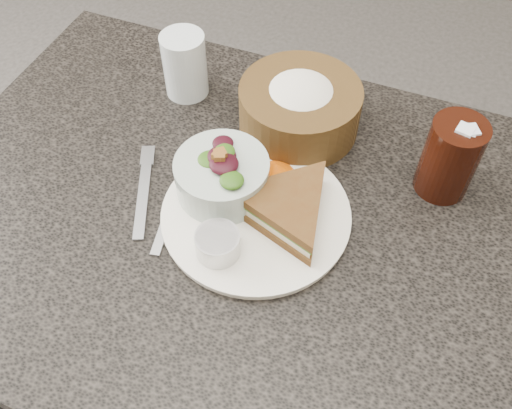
{
  "coord_description": "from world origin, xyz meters",
  "views": [
    {
      "loc": [
        0.18,
        -0.44,
        1.41
      ],
      "look_at": [
        0.0,
        0.0,
        0.78
      ],
      "focal_mm": 40.0,
      "sensor_mm": 36.0,
      "label": 1
    }
  ],
  "objects_px": {
    "dining_table": "(254,332)",
    "dinner_plate": "(256,215)",
    "cola_glass": "(451,155)",
    "water_glass": "(185,65)",
    "bread_basket": "(300,102)",
    "dressing_ramekin": "(218,244)",
    "sandwich": "(287,208)",
    "salad_bowl": "(222,171)"
  },
  "relations": [
    {
      "from": "salad_bowl",
      "to": "dressing_ramekin",
      "type": "relative_size",
      "value": 2.24
    },
    {
      "from": "dinner_plate",
      "to": "dressing_ramekin",
      "type": "height_order",
      "value": "dressing_ramekin"
    },
    {
      "from": "dining_table",
      "to": "sandwich",
      "type": "relative_size",
      "value": 5.75
    },
    {
      "from": "sandwich",
      "to": "cola_glass",
      "type": "xyz_separation_m",
      "value": [
        0.19,
        0.15,
        0.03
      ]
    },
    {
      "from": "dining_table",
      "to": "water_glass",
      "type": "height_order",
      "value": "water_glass"
    },
    {
      "from": "bread_basket",
      "to": "sandwich",
      "type": "bearing_deg",
      "value": -75.98
    },
    {
      "from": "salad_bowl",
      "to": "bread_basket",
      "type": "bearing_deg",
      "value": 71.84
    },
    {
      "from": "dining_table",
      "to": "salad_bowl",
      "type": "relative_size",
      "value": 7.43
    },
    {
      "from": "salad_bowl",
      "to": "dressing_ramekin",
      "type": "height_order",
      "value": "salad_bowl"
    },
    {
      "from": "dinner_plate",
      "to": "salad_bowl",
      "type": "xyz_separation_m",
      "value": [
        -0.06,
        0.02,
        0.04
      ]
    },
    {
      "from": "salad_bowl",
      "to": "dining_table",
      "type": "bearing_deg",
      "value": -24.48
    },
    {
      "from": "cola_glass",
      "to": "dinner_plate",
      "type": "bearing_deg",
      "value": -146.12
    },
    {
      "from": "dinner_plate",
      "to": "sandwich",
      "type": "xyz_separation_m",
      "value": [
        0.04,
        0.01,
        0.03
      ]
    },
    {
      "from": "dressing_ramekin",
      "to": "sandwich",
      "type": "bearing_deg",
      "value": 52.56
    },
    {
      "from": "dressing_ramekin",
      "to": "bread_basket",
      "type": "distance_m",
      "value": 0.28
    },
    {
      "from": "dining_table",
      "to": "cola_glass",
      "type": "relative_size",
      "value": 7.45
    },
    {
      "from": "bread_basket",
      "to": "salad_bowl",
      "type": "bearing_deg",
      "value": -108.16
    },
    {
      "from": "dining_table",
      "to": "cola_glass",
      "type": "distance_m",
      "value": 0.53
    },
    {
      "from": "bread_basket",
      "to": "cola_glass",
      "type": "bearing_deg",
      "value": -9.34
    },
    {
      "from": "cola_glass",
      "to": "water_glass",
      "type": "height_order",
      "value": "cola_glass"
    },
    {
      "from": "sandwich",
      "to": "cola_glass",
      "type": "relative_size",
      "value": 1.3
    },
    {
      "from": "cola_glass",
      "to": "dining_table",
      "type": "bearing_deg",
      "value": -145.86
    },
    {
      "from": "dinner_plate",
      "to": "bread_basket",
      "type": "height_order",
      "value": "bread_basket"
    },
    {
      "from": "dinner_plate",
      "to": "bread_basket",
      "type": "distance_m",
      "value": 0.2
    },
    {
      "from": "sandwich",
      "to": "dining_table",
      "type": "bearing_deg",
      "value": -148.45
    },
    {
      "from": "water_glass",
      "to": "dressing_ramekin",
      "type": "bearing_deg",
      "value": -57.11
    },
    {
      "from": "salad_bowl",
      "to": "bread_basket",
      "type": "distance_m",
      "value": 0.18
    },
    {
      "from": "salad_bowl",
      "to": "cola_glass",
      "type": "relative_size",
      "value": 1.0
    },
    {
      "from": "dining_table",
      "to": "dinner_plate",
      "type": "bearing_deg",
      "value": 48.19
    },
    {
      "from": "bread_basket",
      "to": "cola_glass",
      "type": "xyz_separation_m",
      "value": [
        0.24,
        -0.04,
        0.01
      ]
    },
    {
      "from": "dining_table",
      "to": "sandwich",
      "type": "xyz_separation_m",
      "value": [
        0.05,
        0.01,
        0.41
      ]
    },
    {
      "from": "dressing_ramekin",
      "to": "water_glass",
      "type": "bearing_deg",
      "value": 122.89
    },
    {
      "from": "sandwich",
      "to": "dinner_plate",
      "type": "bearing_deg",
      "value": -152.42
    },
    {
      "from": "salad_bowl",
      "to": "bread_basket",
      "type": "xyz_separation_m",
      "value": [
        0.06,
        0.17,
        0.0
      ]
    },
    {
      "from": "bread_basket",
      "to": "dining_table",
      "type": "bearing_deg",
      "value": -89.86
    },
    {
      "from": "water_glass",
      "to": "sandwich",
      "type": "bearing_deg",
      "value": -38.69
    },
    {
      "from": "dressing_ramekin",
      "to": "bread_basket",
      "type": "xyz_separation_m",
      "value": [
        0.02,
        0.27,
        0.02
      ]
    },
    {
      "from": "salad_bowl",
      "to": "water_glass",
      "type": "height_order",
      "value": "water_glass"
    },
    {
      "from": "dining_table",
      "to": "dinner_plate",
      "type": "distance_m",
      "value": 0.38
    },
    {
      "from": "dinner_plate",
      "to": "dressing_ramekin",
      "type": "relative_size",
      "value": 4.42
    },
    {
      "from": "bread_basket",
      "to": "water_glass",
      "type": "relative_size",
      "value": 1.74
    },
    {
      "from": "dining_table",
      "to": "dressing_ramekin",
      "type": "height_order",
      "value": "dressing_ramekin"
    }
  ]
}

